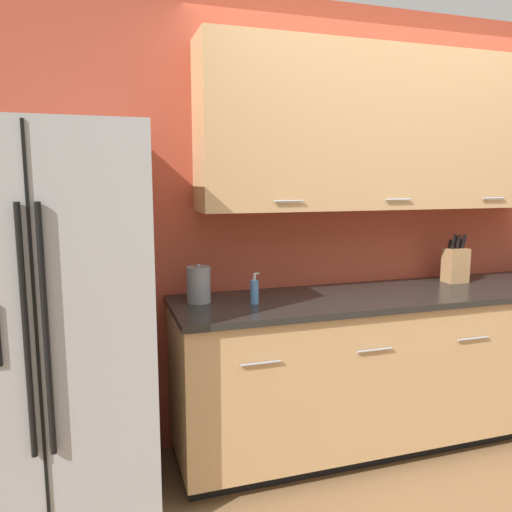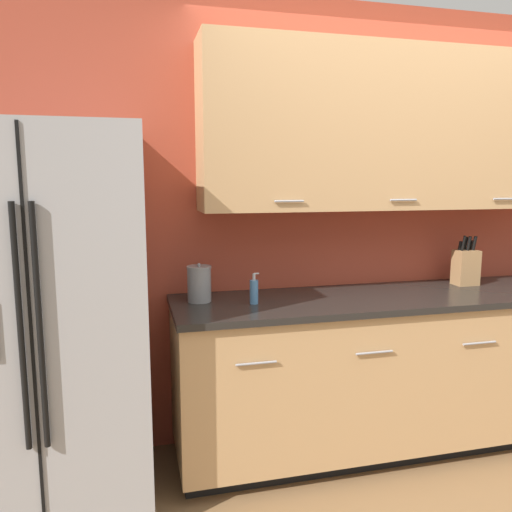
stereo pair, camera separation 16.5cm
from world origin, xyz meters
TOP-DOWN VIEW (x-y plane):
  - wall_back at (-0.03, 1.06)m, footprint 10.00×0.39m
  - counter_unit at (-0.10, 0.78)m, footprint 2.59×0.64m
  - refrigerator at (-1.97, 0.70)m, footprint 0.91×0.79m
  - knife_block at (0.43, 0.90)m, footprint 0.14×0.10m
  - soap_dispenser at (-0.96, 0.75)m, footprint 0.05×0.04m
  - steel_canister at (-1.23, 0.87)m, footprint 0.13×0.13m

SIDE VIEW (x-z plane):
  - counter_unit at x=-0.10m, z-range 0.01..0.93m
  - refrigerator at x=-1.97m, z-range 0.00..1.81m
  - soap_dispenser at x=-0.96m, z-range 0.91..1.08m
  - steel_canister at x=-1.23m, z-range 0.92..1.13m
  - knife_block at x=0.43m, z-range 0.89..1.20m
  - wall_back at x=-0.03m, z-range 0.19..2.79m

